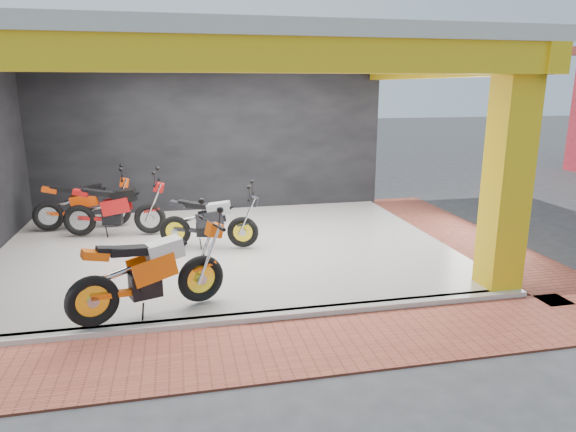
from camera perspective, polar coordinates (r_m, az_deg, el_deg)
ground at (r=7.69m, az=-5.50°, el=-8.40°), size 80.00×80.00×0.00m
showroom_floor at (r=9.55m, az=-6.96°, el=-3.58°), size 8.00×6.00×0.10m
showroom_ceiling at (r=9.12m, az=-7.65°, el=18.17°), size 8.40×6.40×0.20m
back_wall at (r=12.25m, az=-8.60°, el=8.42°), size 8.20×0.20×3.50m
corner_column at (r=7.87m, az=23.23°, el=4.28°), size 0.50×0.50×3.50m
header_beam_front at (r=6.12m, az=-5.08°, el=17.44°), size 8.40×0.30×0.40m
header_beam_right at (r=10.26m, az=16.19°, el=15.62°), size 0.30×6.40×0.40m
floor_kerb at (r=6.75m, az=-4.45°, el=-11.28°), size 8.00×0.20×0.10m
paver_front at (r=6.08m, az=-3.39°, el=-14.69°), size 9.00×1.40×0.03m
paver_right at (r=11.04m, az=18.69°, el=-1.98°), size 1.40×7.00×0.03m
moto_hero at (r=6.92m, az=-9.75°, el=-4.46°), size 2.30×1.48×1.32m
moto_row_a at (r=9.20m, az=-5.08°, el=-0.13°), size 2.01×1.16×1.16m
moto_row_b at (r=10.37m, az=-15.18°, el=1.33°), size 2.12×0.97×1.26m
moto_row_d at (r=11.20m, az=-18.66°, el=1.92°), size 2.06×0.91×1.22m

